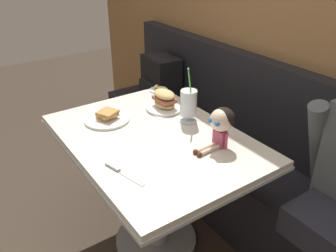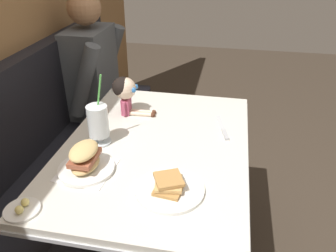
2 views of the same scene
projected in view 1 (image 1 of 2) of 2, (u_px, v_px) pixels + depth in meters
The scene contains 10 objects.
wood_panel_wall at pixel (281, 23), 1.99m from camera, with size 4.40×0.08×2.40m, color olive.
booth_bench at pixel (236, 164), 2.29m from camera, with size 2.60×0.48×1.00m.
diner_table at pixel (155, 168), 1.87m from camera, with size 1.11×0.81×0.74m.
toast_plate at pixel (107, 118), 1.93m from camera, with size 0.25×0.25×0.06m.
milkshake_glass at pixel (189, 105), 1.88m from camera, with size 0.10×0.10×0.31m.
sandwich_plate at pixel (164, 102), 2.04m from camera, with size 0.22×0.22×0.12m.
butter_saucer at pixel (159, 89), 2.30m from camera, with size 0.12×0.12×0.04m.
butter_knife at pixel (118, 170), 1.51m from camera, with size 0.23×0.08×0.01m.
seated_doll at pixel (221, 122), 1.64m from camera, with size 0.12×0.22×0.20m.
backpack at pixel (160, 78), 2.74m from camera, with size 0.31×0.26×0.41m.
Camera 1 is at (1.31, -0.63, 1.63)m, focal length 37.48 mm.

